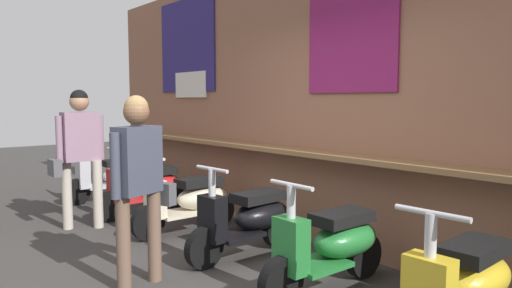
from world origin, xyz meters
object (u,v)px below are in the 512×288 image
(scooter_silver, at_px, (114,176))
(scooter_black, at_px, (250,218))
(scooter_red, at_px, (149,187))
(shopper_with_handbag, at_px, (139,171))
(scooter_green, at_px, (332,244))
(scooter_cream, at_px, (191,200))
(scooter_yellow, at_px, (465,285))
(shopper_browsing, at_px, (79,144))

(scooter_silver, xyz_separation_m, scooter_black, (3.49, 0.00, 0.00))
(scooter_red, distance_m, shopper_with_handbag, 2.66)
(shopper_with_handbag, bearing_deg, scooter_silver, -38.05)
(scooter_silver, bearing_deg, scooter_green, 93.49)
(scooter_cream, relative_size, scooter_yellow, 1.00)
(scooter_cream, xyz_separation_m, shopper_browsing, (-0.98, -0.99, 0.67))
(shopper_browsing, bearing_deg, scooter_silver, 143.86)
(scooter_cream, height_order, shopper_with_handbag, shopper_with_handbag)
(scooter_cream, height_order, shopper_browsing, shopper_browsing)
(scooter_red, relative_size, shopper_with_handbag, 0.85)
(scooter_silver, bearing_deg, shopper_browsing, 57.53)
(scooter_silver, distance_m, scooter_yellow, 5.76)
(scooter_red, distance_m, scooter_yellow, 4.54)
(scooter_black, distance_m, shopper_with_handbag, 1.36)
(scooter_silver, xyz_separation_m, scooter_yellow, (5.76, 0.00, 0.00))
(scooter_silver, relative_size, scooter_black, 1.00)
(scooter_red, bearing_deg, scooter_green, 86.41)
(scooter_silver, relative_size, shopper_browsing, 0.81)
(scooter_green, bearing_deg, scooter_black, -89.35)
(scooter_cream, height_order, scooter_yellow, same)
(scooter_cream, xyz_separation_m, scooter_yellow, (3.42, -0.00, 0.00))
(scooter_yellow, bearing_deg, scooter_silver, -92.48)
(scooter_silver, distance_m, scooter_green, 4.61)
(scooter_silver, distance_m, scooter_red, 1.22)
(scooter_yellow, bearing_deg, scooter_green, -92.48)
(scooter_yellow, bearing_deg, shopper_with_handbag, -64.08)
(scooter_yellow, distance_m, shopper_browsing, 4.56)
(scooter_silver, xyz_separation_m, shopper_with_handbag, (3.51, -1.22, 0.61))
(scooter_black, xyz_separation_m, scooter_green, (1.12, 0.00, 0.00))
(scooter_black, bearing_deg, scooter_silver, -93.32)
(scooter_cream, distance_m, shopper_with_handbag, 1.79)
(scooter_red, height_order, shopper_browsing, shopper_browsing)
(scooter_silver, bearing_deg, shopper_with_handbag, 74.30)
(shopper_with_handbag, bearing_deg, scooter_black, -108.14)
(shopper_browsing, bearing_deg, shopper_with_handbag, -6.35)
(scooter_green, relative_size, scooter_yellow, 1.00)
(scooter_red, relative_size, scooter_green, 1.00)
(scooter_green, relative_size, shopper_browsing, 0.81)
(scooter_black, distance_m, scooter_green, 1.12)
(shopper_with_handbag, relative_size, shopper_browsing, 0.95)
(scooter_cream, bearing_deg, scooter_black, 89.92)
(scooter_cream, bearing_deg, scooter_yellow, 89.92)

